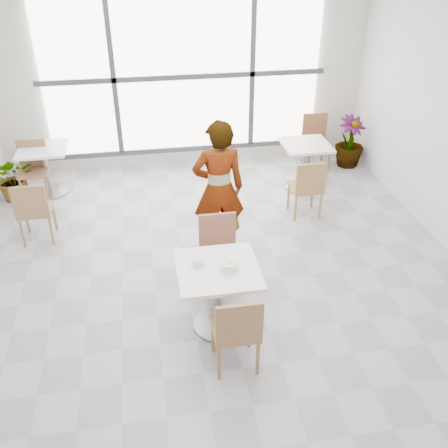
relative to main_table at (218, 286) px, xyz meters
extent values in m
plane|color=#9E9EA5|center=(0.13, 0.70, -0.52)|extent=(7.00, 7.00, 0.00)
plane|color=white|center=(0.13, 0.70, 2.48)|extent=(7.00, 7.00, 0.00)
plane|color=silver|center=(0.13, 4.20, 0.98)|extent=(6.00, 0.00, 6.00)
cube|color=white|center=(0.13, 4.14, 0.98)|extent=(4.40, 0.04, 2.40)
cube|color=#3F3F42|center=(0.13, 4.11, 0.98)|extent=(4.60, 0.05, 0.08)
cube|color=#3F3F42|center=(-0.97, 4.11, 0.98)|extent=(0.08, 0.05, 2.40)
cube|color=#3F3F42|center=(1.23, 4.11, 0.98)|extent=(0.08, 0.05, 2.40)
cube|color=#3F3F42|center=(0.13, 4.11, -0.24)|extent=(4.60, 0.05, 0.08)
cube|color=white|center=(0.00, 0.00, 0.21)|extent=(0.80, 0.80, 0.04)
cylinder|color=gray|center=(0.00, 0.00, -0.17)|extent=(0.10, 0.10, 0.71)
cylinder|color=gray|center=(0.00, 0.00, -0.51)|extent=(0.52, 0.52, 0.03)
cube|color=olive|center=(0.07, -0.52, -0.09)|extent=(0.42, 0.42, 0.04)
cube|color=olive|center=(0.07, -0.71, 0.14)|extent=(0.42, 0.04, 0.42)
cylinder|color=olive|center=(0.25, -0.34, -0.32)|extent=(0.04, 0.04, 0.41)
cylinder|color=olive|center=(0.25, -0.70, -0.32)|extent=(0.04, 0.04, 0.41)
cylinder|color=olive|center=(-0.11, -0.34, -0.32)|extent=(0.04, 0.04, 0.41)
cylinder|color=olive|center=(-0.11, -0.70, -0.32)|extent=(0.04, 0.04, 0.41)
cube|color=#9C5E4B|center=(0.13, 0.64, -0.09)|extent=(0.42, 0.42, 0.04)
cube|color=#9C5E4B|center=(0.13, 0.83, 0.14)|extent=(0.42, 0.04, 0.42)
cylinder|color=#9C5E4B|center=(-0.05, 0.46, -0.32)|extent=(0.04, 0.04, 0.41)
cylinder|color=#9C5E4B|center=(-0.05, 0.82, -0.32)|extent=(0.04, 0.04, 0.41)
cylinder|color=#9C5E4B|center=(0.31, 0.46, -0.32)|extent=(0.04, 0.04, 0.41)
cylinder|color=#9C5E4B|center=(0.31, 0.82, -0.32)|extent=(0.04, 0.04, 0.41)
cylinder|color=white|center=(0.11, -0.04, 0.23)|extent=(0.21, 0.21, 0.01)
cylinder|color=white|center=(0.11, -0.04, 0.27)|extent=(0.16, 0.16, 0.07)
torus|color=white|center=(0.11, -0.04, 0.31)|extent=(0.16, 0.16, 0.01)
cylinder|color=#CFC383|center=(0.11, -0.04, 0.27)|extent=(0.14, 0.14, 0.05)
cylinder|color=beige|center=(0.11, -0.04, 0.31)|extent=(0.03, 0.03, 0.02)
cylinder|color=#F3E89C|center=(0.13, -0.07, 0.31)|extent=(0.03, 0.03, 0.02)
cylinder|color=beige|center=(0.11, -0.04, 0.31)|extent=(0.03, 0.03, 0.02)
cylinder|color=#EEE59A|center=(0.10, -0.03, 0.30)|extent=(0.03, 0.03, 0.02)
cylinder|color=beige|center=(0.09, -0.01, 0.31)|extent=(0.03, 0.03, 0.02)
cylinder|color=beige|center=(0.11, -0.04, 0.31)|extent=(0.03, 0.03, 0.02)
cylinder|color=beige|center=(0.08, -0.05, 0.31)|extent=(0.03, 0.03, 0.02)
cylinder|color=beige|center=(0.12, -0.02, 0.31)|extent=(0.03, 0.03, 0.01)
cylinder|color=beige|center=(0.13, -0.07, 0.30)|extent=(0.03, 0.03, 0.02)
cylinder|color=beige|center=(0.14, -0.06, 0.31)|extent=(0.03, 0.03, 0.02)
cylinder|color=beige|center=(0.13, -0.05, 0.31)|extent=(0.03, 0.03, 0.02)
cylinder|color=#F7ED9F|center=(0.11, -0.04, 0.31)|extent=(0.03, 0.03, 0.02)
cylinder|color=beige|center=(0.13, -0.04, 0.31)|extent=(0.03, 0.03, 0.01)
cylinder|color=silver|center=(-0.19, 0.08, 0.23)|extent=(0.13, 0.13, 0.01)
cylinder|color=silver|center=(-0.19, 0.08, 0.27)|extent=(0.08, 0.08, 0.06)
torus|color=silver|center=(-0.15, 0.08, 0.27)|extent=(0.05, 0.01, 0.05)
cylinder|color=black|center=(-0.19, 0.08, 0.29)|extent=(0.07, 0.07, 0.00)
cube|color=#B1B0B5|center=(-0.14, 0.06, 0.24)|extent=(0.09, 0.05, 0.00)
sphere|color=#B1B0B5|center=(-0.11, 0.07, 0.24)|extent=(0.02, 0.02, 0.02)
imported|color=black|center=(0.24, 1.41, 0.35)|extent=(0.64, 0.42, 1.74)
cube|color=white|center=(-2.09, 3.38, 0.21)|extent=(0.70, 0.70, 0.04)
cylinder|color=gray|center=(-2.09, 3.38, -0.17)|extent=(0.10, 0.10, 0.71)
cylinder|color=gray|center=(-2.09, 3.38, -0.51)|extent=(0.52, 0.52, 0.03)
cube|color=white|center=(1.81, 2.88, 0.21)|extent=(0.70, 0.70, 0.04)
cylinder|color=gray|center=(1.81, 2.88, -0.17)|extent=(0.10, 0.10, 0.71)
cylinder|color=gray|center=(1.81, 2.88, -0.51)|extent=(0.52, 0.52, 0.03)
cube|color=#957349|center=(-2.05, 2.07, -0.09)|extent=(0.42, 0.42, 0.04)
cube|color=#957349|center=(-2.05, 1.88, 0.14)|extent=(0.42, 0.04, 0.42)
cylinder|color=#957349|center=(-1.87, 2.25, -0.32)|extent=(0.04, 0.04, 0.41)
cylinder|color=#957349|center=(-1.87, 1.89, -0.32)|extent=(0.04, 0.04, 0.41)
cylinder|color=#957349|center=(-2.23, 2.25, -0.32)|extent=(0.04, 0.04, 0.41)
cylinder|color=#957349|center=(-2.23, 1.89, -0.32)|extent=(0.04, 0.04, 0.41)
cube|color=#926445|center=(-2.25, 3.26, -0.09)|extent=(0.42, 0.42, 0.04)
cube|color=#926445|center=(-2.25, 3.45, 0.14)|extent=(0.42, 0.04, 0.42)
cylinder|color=#926445|center=(-2.43, 3.08, -0.32)|extent=(0.04, 0.04, 0.41)
cylinder|color=#926445|center=(-2.43, 3.44, -0.32)|extent=(0.04, 0.04, 0.41)
cylinder|color=#926445|center=(-2.07, 3.08, -0.32)|extent=(0.04, 0.04, 0.41)
cylinder|color=#926445|center=(-2.07, 3.44, -0.32)|extent=(0.04, 0.04, 0.41)
cube|color=#9E7644|center=(1.58, 2.11, -0.09)|extent=(0.42, 0.42, 0.04)
cube|color=#9E7644|center=(1.58, 1.92, 0.14)|extent=(0.42, 0.04, 0.42)
cylinder|color=#9E7644|center=(1.76, 2.29, -0.32)|extent=(0.04, 0.04, 0.41)
cylinder|color=#9E7644|center=(1.76, 1.93, -0.32)|extent=(0.04, 0.04, 0.41)
cylinder|color=#9E7644|center=(1.40, 2.29, -0.32)|extent=(0.04, 0.04, 0.41)
cylinder|color=#9E7644|center=(1.40, 1.93, -0.32)|extent=(0.04, 0.04, 0.41)
cube|color=brown|center=(2.28, 3.66, -0.09)|extent=(0.42, 0.42, 0.04)
cube|color=brown|center=(2.28, 3.85, 0.14)|extent=(0.42, 0.04, 0.42)
cylinder|color=brown|center=(2.10, 3.48, -0.32)|extent=(0.04, 0.04, 0.41)
cylinder|color=brown|center=(2.10, 3.84, -0.32)|extent=(0.04, 0.04, 0.41)
cylinder|color=brown|center=(2.46, 3.48, -0.32)|extent=(0.04, 0.04, 0.41)
cylinder|color=brown|center=(2.46, 3.84, -0.32)|extent=(0.04, 0.04, 0.41)
imported|color=#3F7937|center=(-2.57, 3.31, -0.18)|extent=(0.72, 0.66, 0.68)
imported|color=#4D8E3E|center=(2.83, 3.59, -0.09)|extent=(0.62, 0.62, 0.86)
camera|label=1|loc=(-0.61, -3.93, 3.15)|focal=40.59mm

